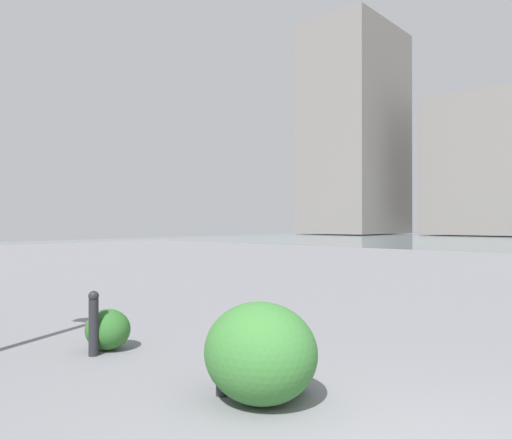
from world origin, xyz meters
TOP-DOWN VIEW (x-y plane):
  - building_annex at (19.41, -68.45)m, footprint 13.53×13.19m
  - building_highrise at (36.63, -63.56)m, footprint 11.00×15.86m
  - bollard_near at (2.38, -0.73)m, footprint 0.13×0.13m
  - bollard_mid at (4.58, -0.69)m, footprint 0.13×0.13m
  - shrub_low at (1.98, -1.19)m, footprint 0.63×0.57m
  - shrub_round at (4.71, -0.97)m, footprint 0.62×0.56m
  - shrub_wide at (1.98, -0.82)m, footprint 1.09×0.98m

SIDE VIEW (x-z plane):
  - shrub_round at x=4.71m, z-range 0.00..0.53m
  - shrub_low at x=1.98m, z-range 0.00..0.54m
  - bollard_near at x=2.38m, z-range 0.02..0.72m
  - bollard_mid at x=4.58m, z-range 0.02..0.82m
  - shrub_wide at x=1.98m, z-range 0.00..0.92m
  - building_annex at x=19.41m, z-range 0.00..18.31m
  - building_highrise at x=36.63m, z-range 0.00..30.66m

